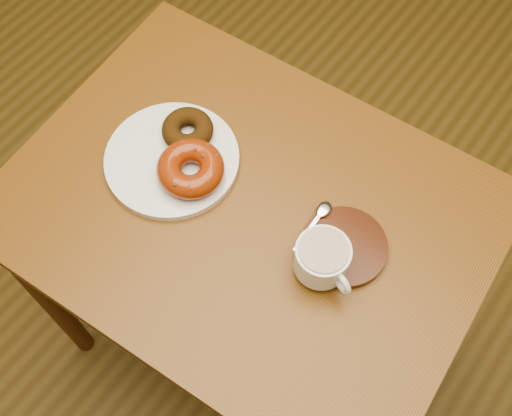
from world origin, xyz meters
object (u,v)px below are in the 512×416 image
Objects in this scene: donut_plate at (172,159)px; cafe_table at (247,237)px; saucer at (344,247)px; coffee_cup at (323,258)px.

cafe_table is at bearing 2.55° from donut_plate.
saucer is 1.26× the size of coffee_cup.
cafe_table is 0.21m from donut_plate.
saucer is (0.33, 0.04, 0.00)m from donut_plate.
cafe_table is 0.22m from saucer.
cafe_table is at bearing -168.69° from saucer.
coffee_cup reaches higher than saucer.
coffee_cup is (0.32, -0.01, 0.04)m from donut_plate.
donut_plate is at bearing -172.84° from saucer.
coffee_cup is at bearing -100.22° from saucer.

